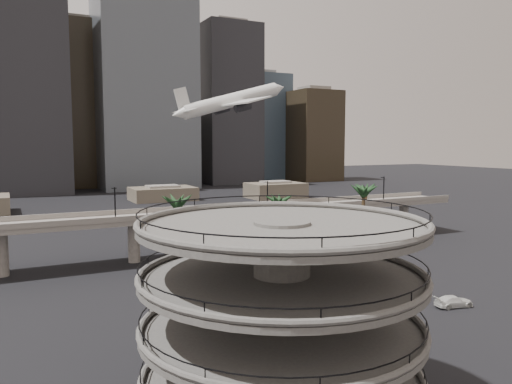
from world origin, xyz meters
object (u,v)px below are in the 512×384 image
parking_ramp (281,303)px  car_c (454,301)px  airborne_jet (231,101)px  car_b (350,289)px  overpass (190,219)px  car_a (313,324)px

parking_ramp → car_c: 38.55m
airborne_jet → car_b: size_ratio=6.65×
airborne_jet → car_c: bearing=-90.8°
overpass → airborne_jet: bearing=45.5°
car_a → car_c: car_a is taller
airborne_jet → car_a: bearing=-111.0°
car_a → car_b: (12.52, 9.39, -0.01)m
airborne_jet → car_a: (-16.17, -60.22, -31.09)m
parking_ramp → airborne_jet: 83.95m
car_b → overpass: bearing=27.5°
parking_ramp → airborne_jet: (29.26, 75.54, 22.04)m
parking_ramp → airborne_jet: bearing=68.8°
overpass → car_b: overpass is taller
airborne_jet → parking_ramp: bearing=-117.1°
airborne_jet → car_b: 59.70m
overpass → car_a: bearing=-89.9°
car_c → car_b: bearing=51.0°
car_c → airborne_jet: bearing=15.8°
airborne_jet → car_a: size_ratio=6.78×
airborne_jet → car_a: 69.67m
overpass → parking_ramp: bearing=-102.4°
car_a → car_b: car_a is taller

